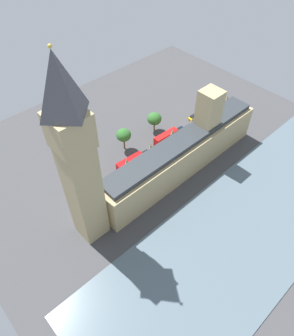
% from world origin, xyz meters
% --- Properties ---
extents(ground_plane, '(136.12, 136.12, 0.00)m').
position_xyz_m(ground_plane, '(0.00, 0.00, 0.00)').
color(ground_plane, '#424244').
extents(river_thames, '(37.28, 122.51, 0.25)m').
position_xyz_m(river_thames, '(-32.47, 0.00, 0.12)').
color(river_thames, slate).
rests_on(river_thames, ground).
extents(parliament_building, '(10.57, 66.12, 27.21)m').
position_xyz_m(parliament_building, '(-1.99, -1.30, 7.81)').
color(parliament_building, tan).
rests_on(parliament_building, ground).
extents(clock_tower, '(8.58, 8.58, 57.58)m').
position_xyz_m(clock_tower, '(-1.20, 37.56, 29.80)').
color(clock_tower, tan).
rests_on(clock_tower, ground).
extents(car_yellow_cab_leading, '(2.20, 4.89, 1.74)m').
position_xyz_m(car_yellow_cab_leading, '(14.23, -25.73, 0.89)').
color(car_yellow_cab_leading, gold).
rests_on(car_yellow_cab_leading, ground).
extents(car_blue_under_trees, '(2.19, 4.55, 1.74)m').
position_xyz_m(car_blue_under_trees, '(12.38, -15.72, 0.89)').
color(car_blue_under_trees, navy).
rests_on(car_blue_under_trees, ground).
extents(double_decker_bus_corner, '(3.05, 10.61, 4.75)m').
position_xyz_m(double_decker_bus_corner, '(11.33, -6.24, 2.63)').
color(double_decker_bus_corner, red).
rests_on(double_decker_bus_corner, ground).
extents(car_black_near_tower, '(2.19, 4.86, 1.74)m').
position_xyz_m(car_black_near_tower, '(11.68, 4.01, 0.89)').
color(car_black_near_tower, black).
rests_on(car_black_near_tower, ground).
extents(double_decker_bus_trailing, '(3.18, 10.63, 4.75)m').
position_xyz_m(double_decker_bus_trailing, '(10.35, 12.67, 2.63)').
color(double_decker_bus_trailing, '#B20C0F').
rests_on(double_decker_bus_trailing, ground).
extents(car_silver_by_river_gate, '(2.25, 4.70, 1.74)m').
position_xyz_m(car_silver_by_river_gate, '(11.00, 21.55, 0.89)').
color(car_silver_by_river_gate, '#B7B7BC').
rests_on(car_silver_by_river_gate, ground).
extents(pedestrian_midblock, '(0.68, 0.63, 1.61)m').
position_xyz_m(pedestrian_midblock, '(4.35, -7.77, 0.73)').
color(pedestrian_midblock, '#336B60').
rests_on(pedestrian_midblock, ground).
extents(pedestrian_opposite_hall, '(0.57, 0.46, 1.56)m').
position_xyz_m(pedestrian_opposite_hall, '(5.15, -24.14, 0.70)').
color(pedestrian_opposite_hall, black).
rests_on(pedestrian_opposite_hall, ground).
extents(plane_tree_kerbside, '(5.66, 5.66, 8.17)m').
position_xyz_m(plane_tree_kerbside, '(20.07, -8.38, 5.73)').
color(plane_tree_kerbside, brown).
rests_on(plane_tree_kerbside, ground).
extents(plane_tree_far_end, '(5.50, 5.50, 9.03)m').
position_xyz_m(plane_tree_far_end, '(19.85, 7.48, 6.65)').
color(plane_tree_far_end, brown).
rests_on(plane_tree_far_end, ground).
extents(street_lamp_slot_10, '(0.56, 0.56, 5.97)m').
position_xyz_m(street_lamp_slot_10, '(19.91, 28.12, 4.20)').
color(street_lamp_slot_10, black).
rests_on(street_lamp_slot_10, ground).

